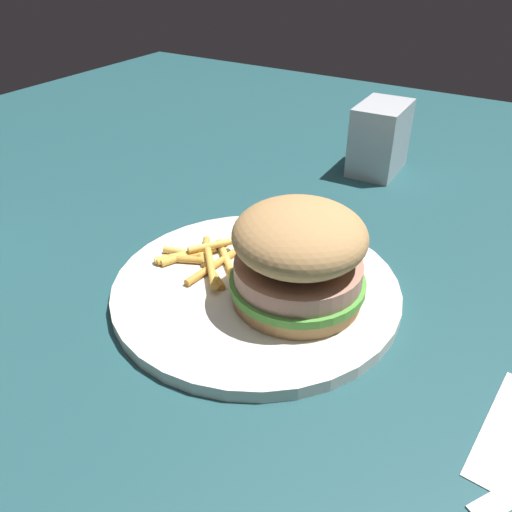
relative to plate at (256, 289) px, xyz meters
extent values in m
plane|color=#1E474C|center=(0.03, 0.02, -0.01)|extent=(1.60, 1.60, 0.00)
cylinder|color=silver|center=(0.00, 0.00, 0.00)|extent=(0.26, 0.26, 0.01)
cylinder|color=tan|center=(0.00, 0.04, 0.01)|extent=(0.11, 0.11, 0.01)
cylinder|color=#4C9338|center=(0.00, 0.04, 0.02)|extent=(0.12, 0.12, 0.01)
cylinder|color=tan|center=(0.00, 0.04, 0.04)|extent=(0.11, 0.11, 0.02)
ellipsoid|color=tan|center=(0.00, 0.04, 0.07)|extent=(0.11, 0.11, 0.05)
cylinder|color=#E5B251|center=(0.00, -0.08, 0.01)|extent=(0.05, 0.04, 0.01)
cylinder|color=#E5B251|center=(-0.01, -0.04, 0.01)|extent=(0.06, 0.06, 0.01)
cylinder|color=gold|center=(-0.01, -0.08, 0.01)|extent=(0.07, 0.04, 0.01)
cylinder|color=#E5B251|center=(0.00, -0.08, 0.01)|extent=(0.02, 0.05, 0.01)
cylinder|color=gold|center=(0.00, -0.05, 0.01)|extent=(0.08, 0.02, 0.01)
cylinder|color=gold|center=(0.01, -0.08, 0.01)|extent=(0.03, 0.04, 0.01)
cylinder|color=gold|center=(0.01, -0.08, 0.01)|extent=(0.04, 0.04, 0.01)
cylinder|color=gold|center=(-0.02, -0.07, 0.01)|extent=(0.04, 0.03, 0.01)
cylinder|color=#E5B251|center=(-0.02, -0.06, 0.02)|extent=(0.04, 0.03, 0.01)
cylinder|color=gold|center=(0.01, -0.04, 0.01)|extent=(0.04, 0.05, 0.01)
cylinder|color=gold|center=(0.01, -0.04, 0.02)|extent=(0.05, 0.05, 0.01)
cube|color=#B7BABF|center=(-0.33, -0.01, 0.04)|extent=(0.09, 0.06, 0.09)
camera|label=1|loc=(0.33, 0.20, 0.29)|focal=36.59mm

